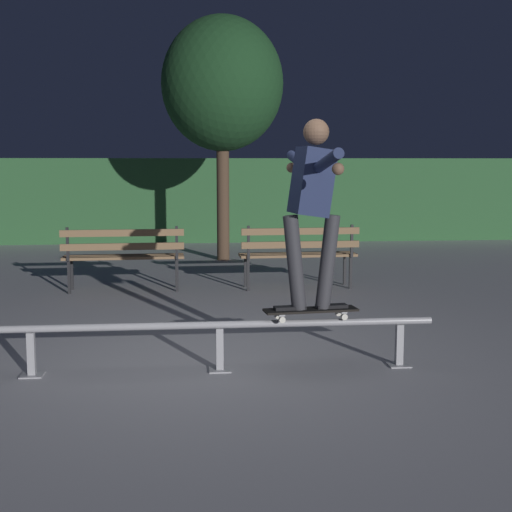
{
  "coord_description": "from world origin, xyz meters",
  "views": [
    {
      "loc": [
        -0.27,
        -6.11,
        1.71
      ],
      "look_at": [
        0.38,
        0.53,
        0.85
      ],
      "focal_mm": 50.89,
      "sensor_mm": 36.0,
      "label": 1
    }
  ],
  "objects_px": {
    "skateboarder": "(312,198)",
    "skateboard": "(311,311)",
    "grind_rail": "(220,333)",
    "park_bench_leftmost": "(123,252)",
    "tree_behind_benches": "(222,85)",
    "park_bench_left_center": "(299,250)"
  },
  "relations": [
    {
      "from": "park_bench_left_center",
      "to": "skateboarder",
      "type": "bearing_deg",
      "value": -97.43
    },
    {
      "from": "skateboarder",
      "to": "park_bench_left_center",
      "type": "bearing_deg",
      "value": 82.57
    },
    {
      "from": "park_bench_leftmost",
      "to": "tree_behind_benches",
      "type": "relative_size",
      "value": 0.38
    },
    {
      "from": "skateboard",
      "to": "park_bench_left_center",
      "type": "bearing_deg",
      "value": 82.53
    },
    {
      "from": "park_bench_left_center",
      "to": "tree_behind_benches",
      "type": "height_order",
      "value": "tree_behind_benches"
    },
    {
      "from": "park_bench_left_center",
      "to": "grind_rail",
      "type": "bearing_deg",
      "value": -108.22
    },
    {
      "from": "grind_rail",
      "to": "skateboard",
      "type": "xyz_separation_m",
      "value": [
        0.76,
        -0.0,
        0.17
      ]
    },
    {
      "from": "skateboarder",
      "to": "grind_rail",
      "type": "bearing_deg",
      "value": -179.98
    },
    {
      "from": "grind_rail",
      "to": "skateboard",
      "type": "height_order",
      "value": "skateboard"
    },
    {
      "from": "skateboarder",
      "to": "tree_behind_benches",
      "type": "relative_size",
      "value": 0.37
    },
    {
      "from": "skateboard",
      "to": "skateboarder",
      "type": "bearing_deg",
      "value": 6.4
    },
    {
      "from": "park_bench_leftmost",
      "to": "grind_rail",
      "type": "bearing_deg",
      "value": -74.04
    },
    {
      "from": "skateboard",
      "to": "park_bench_leftmost",
      "type": "relative_size",
      "value": 0.49
    },
    {
      "from": "grind_rail",
      "to": "tree_behind_benches",
      "type": "xyz_separation_m",
      "value": [
        0.39,
        6.9,
        2.72
      ]
    },
    {
      "from": "tree_behind_benches",
      "to": "grind_rail",
      "type": "bearing_deg",
      "value": -93.25
    },
    {
      "from": "tree_behind_benches",
      "to": "park_bench_leftmost",
      "type": "bearing_deg",
      "value": -115.8
    },
    {
      "from": "skateboarder",
      "to": "skateboard",
      "type": "bearing_deg",
      "value": -173.6
    },
    {
      "from": "skateboard",
      "to": "park_bench_left_center",
      "type": "height_order",
      "value": "park_bench_left_center"
    },
    {
      "from": "grind_rail",
      "to": "tree_behind_benches",
      "type": "bearing_deg",
      "value": 86.75
    },
    {
      "from": "skateboarder",
      "to": "tree_behind_benches",
      "type": "height_order",
      "value": "tree_behind_benches"
    },
    {
      "from": "grind_rail",
      "to": "park_bench_leftmost",
      "type": "distance_m",
      "value": 3.99
    },
    {
      "from": "grind_rail",
      "to": "skateboarder",
      "type": "height_order",
      "value": "skateboarder"
    }
  ]
}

